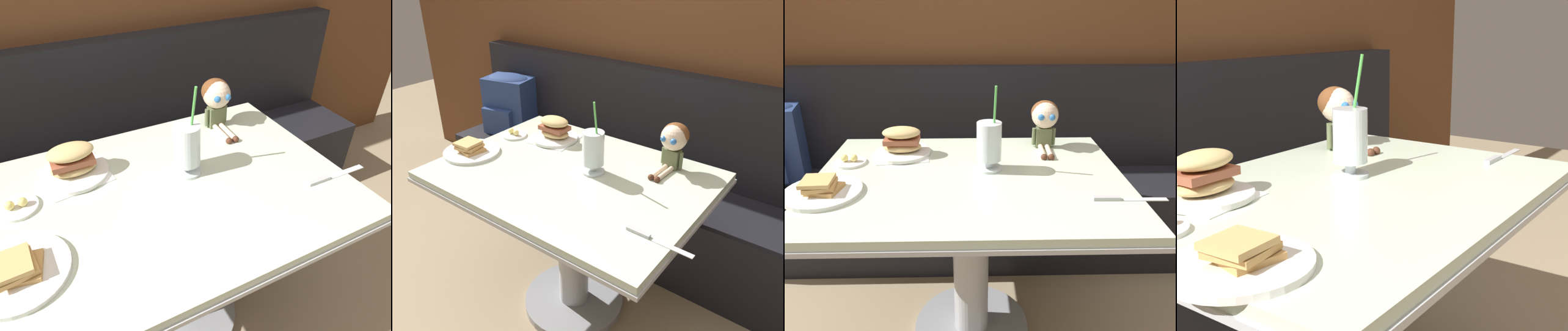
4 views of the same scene
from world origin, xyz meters
TOP-DOWN VIEW (x-y plane):
  - booth_bench at (0.00, 0.81)m, footprint 2.60×0.48m
  - diner_table at (0.00, 0.18)m, footprint 1.11×0.81m
  - toast_plate at (-0.48, 0.05)m, footprint 0.25×0.25m
  - milkshake_glass at (0.07, 0.24)m, footprint 0.10×0.10m
  - sandwich_plate at (-0.27, 0.39)m, footprint 0.23×0.23m
  - butter_knife at (0.46, -0.01)m, footprint 0.24×0.02m
  - seated_doll at (0.31, 0.46)m, footprint 0.12×0.22m

SIDE VIEW (x-z plane):
  - booth_bench at x=0.00m, z-range -0.17..0.83m
  - diner_table at x=0.00m, z-range 0.17..0.91m
  - butter_knife at x=0.46m, z-range 0.74..0.75m
  - toast_plate at x=-0.48m, z-range 0.73..0.78m
  - sandwich_plate at x=-0.27m, z-range 0.73..0.84m
  - milkshake_glass at x=0.07m, z-range 0.68..1.00m
  - seated_doll at x=0.31m, z-range 0.77..0.97m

